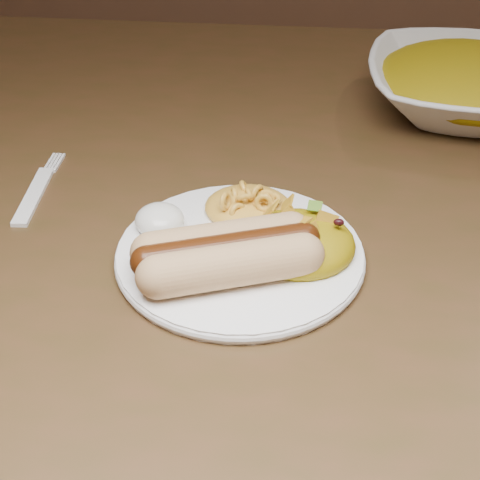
# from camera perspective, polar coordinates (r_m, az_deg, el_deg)

# --- Properties ---
(table) EXTENTS (1.60, 0.90, 0.75)m
(table) POSITION_cam_1_polar(r_m,az_deg,el_deg) (0.78, 1.34, -1.47)
(table) COLOR #482B19
(table) RESTS_ON floor
(plate) EXTENTS (0.26, 0.26, 0.01)m
(plate) POSITION_cam_1_polar(r_m,az_deg,el_deg) (0.62, 0.00, -1.15)
(plate) COLOR white
(plate) RESTS_ON table
(hotdog) EXTENTS (0.13, 0.10, 0.04)m
(hotdog) POSITION_cam_1_polar(r_m,az_deg,el_deg) (0.58, -1.00, -1.00)
(hotdog) COLOR tan
(hotdog) RESTS_ON plate
(mac_and_cheese) EXTENTS (0.08, 0.07, 0.03)m
(mac_and_cheese) POSITION_cam_1_polar(r_m,az_deg,el_deg) (0.66, 0.64, 3.36)
(mac_and_cheese) COLOR gold
(mac_and_cheese) RESTS_ON plate
(sour_cream) EXTENTS (0.04, 0.04, 0.03)m
(sour_cream) POSITION_cam_1_polar(r_m,az_deg,el_deg) (0.64, -6.29, 1.93)
(sour_cream) COLOR white
(sour_cream) RESTS_ON plate
(taco_salad) EXTENTS (0.10, 0.09, 0.04)m
(taco_salad) POSITION_cam_1_polar(r_m,az_deg,el_deg) (0.61, 4.57, 0.48)
(taco_salad) COLOR #D18700
(taco_salad) RESTS_ON plate
(fork) EXTENTS (0.03, 0.14, 0.00)m
(fork) POSITION_cam_1_polar(r_m,az_deg,el_deg) (0.73, -15.72, 3.32)
(fork) COLOR white
(fork) RESTS_ON table
(serving_bowl) EXTENTS (0.25, 0.25, 0.06)m
(serving_bowl) POSITION_cam_1_polar(r_m,az_deg,el_deg) (0.90, 17.48, 11.17)
(serving_bowl) COLOR silver
(serving_bowl) RESTS_ON table
(bowl_filling) EXTENTS (0.26, 0.26, 0.05)m
(bowl_filling) POSITION_cam_1_polar(r_m,az_deg,el_deg) (0.89, 17.72, 12.39)
(bowl_filling) COLOR #D18700
(bowl_filling) RESTS_ON serving_bowl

